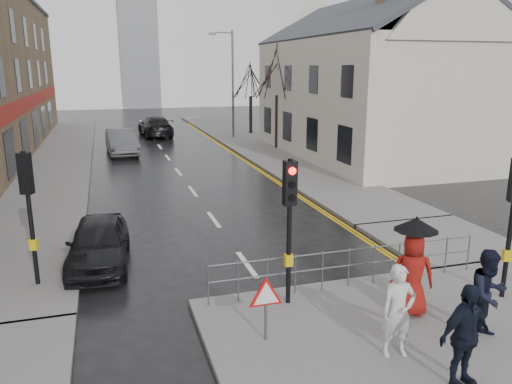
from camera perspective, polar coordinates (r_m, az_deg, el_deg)
ground at (r=11.76m, az=3.07°, el=-13.61°), size 120.00×120.00×0.00m
near_pavement at (r=10.58m, az=26.57°, el=-18.19°), size 10.00×9.00×0.14m
left_pavement at (r=33.34m, az=-21.67°, el=3.80°), size 4.00×44.00×0.14m
right_pavement at (r=36.61m, az=-0.66°, el=5.64°), size 4.00×40.00×0.14m
pavement_bridge_right at (r=17.15m, az=20.42°, el=-5.15°), size 4.00×4.20×0.14m
building_right_cream at (r=31.86m, az=12.77°, el=12.54°), size 9.00×16.40×10.10m
church_tower at (r=72.04m, az=-13.35°, el=16.56°), size 5.00×5.00×18.00m
traffic_signal_near_left at (r=11.08m, az=3.86°, el=-1.67°), size 0.28×0.27×3.40m
traffic_signal_far_left at (r=13.26m, az=-24.61°, el=-0.31°), size 0.34×0.33×3.40m
guard_railing_front at (r=12.63m, az=10.60°, el=-7.53°), size 7.14×0.04×1.00m
warning_sign at (r=10.04m, az=1.14°, el=-12.05°), size 0.80×0.07×1.35m
street_lamp at (r=38.93m, az=-2.93°, el=12.98°), size 1.83×0.25×8.00m
tree_near at (r=33.66m, az=2.47°, el=13.54°), size 2.40×2.40×6.58m
tree_far at (r=41.44m, az=-0.62°, el=12.67°), size 2.40×2.40×5.64m
pedestrian_a at (r=9.92m, az=15.94°, el=-12.96°), size 0.71×0.51×1.80m
pedestrian_b at (r=11.12m, az=24.99°, el=-10.56°), size 0.98×0.81×1.86m
pedestrian_with_umbrella at (r=11.45m, az=17.52°, el=-7.88°), size 1.09×0.96×2.22m
pedestrian_d at (r=9.40m, az=22.74°, el=-14.94°), size 1.15×0.63×1.87m
car_parked at (r=14.74m, az=-17.55°, el=-5.53°), size 1.90×4.09×1.36m
car_mid at (r=33.14m, az=-15.11°, el=5.55°), size 2.03×5.01×1.62m
car_far at (r=41.27m, az=-11.42°, el=7.35°), size 2.56×5.65×1.61m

